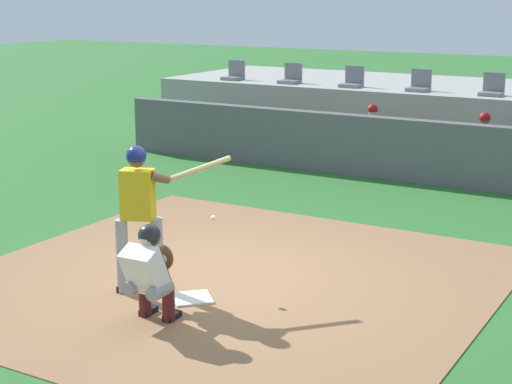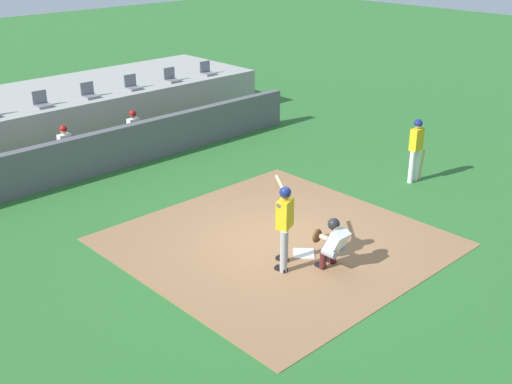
{
  "view_description": "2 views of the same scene",
  "coord_description": "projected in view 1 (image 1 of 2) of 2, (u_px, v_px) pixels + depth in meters",
  "views": [
    {
      "loc": [
        5.2,
        -8.24,
        3.53
      ],
      "look_at": [
        0.0,
        0.7,
        1.0
      ],
      "focal_mm": 57.08,
      "sensor_mm": 36.0,
      "label": 1
    },
    {
      "loc": [
        -9.04,
        -8.87,
        6.59
      ],
      "look_at": [
        0.0,
        0.7,
        1.0
      ],
      "focal_mm": 44.6,
      "sensor_mm": 36.0,
      "label": 2
    }
  ],
  "objects": [
    {
      "name": "stadium_seat_1",
      "position": [
        291.0,
        78.0,
        19.79
      ],
      "size": [
        0.46,
        0.46,
        0.48
      ],
      "color": "slate",
      "rests_on": "stands_platform"
    },
    {
      "name": "dirt_infield",
      "position": [
        228.0,
        279.0,
        10.29
      ],
      "size": [
        6.4,
        6.4,
        0.01
      ],
      "primitive_type": "cube",
      "color": "#936B47",
      "rests_on": "ground"
    },
    {
      "name": "home_plate",
      "position": [
        192.0,
        298.0,
        9.62
      ],
      "size": [
        0.62,
        0.62,
        0.02
      ],
      "primitive_type": "cube",
      "rotation": [
        0.0,
        0.0,
        0.79
      ],
      "color": "white",
      "rests_on": "dirt_infield"
    },
    {
      "name": "stadium_seat_2",
      "position": [
        353.0,
        81.0,
        18.99
      ],
      "size": [
        0.46,
        0.46,
        0.48
      ],
      "color": "slate",
      "rests_on": "stands_platform"
    },
    {
      "name": "dugout_player_1",
      "position": [
        481.0,
        145.0,
        15.72
      ],
      "size": [
        0.49,
        0.7,
        1.3
      ],
      "color": "#939399",
      "rests_on": "ground"
    },
    {
      "name": "catcher_crouched",
      "position": [
        150.0,
        270.0,
        8.84
      ],
      "size": [
        0.49,
        1.66,
        1.13
      ],
      "color": "gray",
      "rests_on": "ground"
    },
    {
      "name": "dugout_bench",
      "position": [
        424.0,
        160.0,
        16.54
      ],
      "size": [
        11.8,
        0.44,
        0.45
      ],
      "primitive_type": "cube",
      "color": "olive",
      "rests_on": "ground"
    },
    {
      "name": "stands_platform",
      "position": [
        472.0,
        116.0,
        19.28
      ],
      "size": [
        15.0,
        4.4,
        1.4
      ],
      "primitive_type": "cube",
      "color": "#9E9E99",
      "rests_on": "ground"
    },
    {
      "name": "stadium_seat_0",
      "position": [
        234.0,
        74.0,
        20.58
      ],
      "size": [
        0.46,
        0.46,
        0.48
      ],
      "color": "slate",
      "rests_on": "stands_platform"
    },
    {
      "name": "batter_at_plate",
      "position": [
        141.0,
        209.0,
        9.66
      ],
      "size": [
        0.97,
        1.18,
        1.8
      ],
      "color": "#99999E",
      "rests_on": "ground"
    },
    {
      "name": "stadium_seat_3",
      "position": [
        419.0,
        85.0,
        18.2
      ],
      "size": [
        0.46,
        0.46,
        0.48
      ],
      "color": "slate",
      "rests_on": "stands_platform"
    },
    {
      "name": "stadium_seat_4",
      "position": [
        492.0,
        89.0,
        17.41
      ],
      "size": [
        0.46,
        0.46,
        0.48
      ],
      "color": "slate",
      "rests_on": "stands_platform"
    },
    {
      "name": "dugout_wall",
      "position": [
        408.0,
        150.0,
        15.61
      ],
      "size": [
        13.0,
        0.3,
        1.2
      ],
      "primitive_type": "cube",
      "color": "#59595E",
      "rests_on": "ground"
    },
    {
      "name": "ground_plane",
      "position": [
        228.0,
        280.0,
        10.3
      ],
      "size": [
        80.0,
        80.0,
        0.0
      ],
      "primitive_type": "plane",
      "color": "#2D6B2D"
    },
    {
      "name": "dugout_player_0",
      "position": [
        369.0,
        135.0,
        16.86
      ],
      "size": [
        0.49,
        0.7,
        1.3
      ],
      "color": "#939399",
      "rests_on": "ground"
    }
  ]
}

